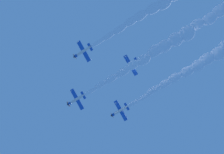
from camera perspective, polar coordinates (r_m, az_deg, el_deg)
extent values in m
ellipsoid|color=silver|center=(94.94, -7.41, -4.64)|extent=(6.27, 1.44, 1.24)
cylinder|color=#194CB2|center=(95.73, -8.84, -5.48)|extent=(0.88, 1.27, 1.25)
cone|color=black|center=(95.91, -9.15, -5.66)|extent=(0.68, 0.61, 0.59)
cylinder|color=#3F3F47|center=(95.86, -9.08, -5.62)|extent=(0.09, 2.75, 2.75)
cube|color=#194CB2|center=(94.76, -7.31, -4.63)|extent=(1.52, 7.61, 2.64)
ellipsoid|color=silver|center=(93.01, -8.63, -2.97)|extent=(0.86, 0.31, 0.29)
ellipsoid|color=silver|center=(96.63, -6.03, -6.23)|extent=(0.86, 0.31, 0.29)
cube|color=#194CB2|center=(94.30, -6.02, -3.81)|extent=(0.92, 2.74, 0.99)
cube|color=silver|center=(94.69, -6.01, -3.64)|extent=(1.05, 0.46, 1.03)
ellipsoid|color=#1E232D|center=(95.34, -7.56, -4.60)|extent=(1.44, 0.85, 0.79)
ellipsoid|color=silver|center=(91.71, -6.04, 5.35)|extent=(6.27, 1.48, 1.27)
cylinder|color=#194CB2|center=(92.17, -7.54, 4.41)|extent=(0.89, 1.31, 1.29)
cone|color=black|center=(92.28, -7.86, 4.21)|extent=(0.68, 0.63, 0.61)
cylinder|color=#3F3F47|center=(92.26, -7.78, 4.25)|extent=(0.11, 2.83, 2.83)
cube|color=#194CB2|center=(91.55, -5.93, 5.37)|extent=(1.52, 7.46, 3.08)
ellipsoid|color=silver|center=(90.04, -7.26, 7.20)|extent=(0.86, 0.32, 0.30)
ellipsoid|color=silver|center=(93.19, -4.65, 3.59)|extent=(0.86, 0.32, 0.30)
cube|color=#194CB2|center=(91.40, -4.59, 6.26)|extent=(0.92, 2.69, 1.14)
cube|color=silver|center=(91.82, -4.59, 6.40)|extent=(1.06, 0.52, 1.01)
ellipsoid|color=#1E232D|center=(92.11, -6.21, 5.35)|extent=(1.44, 0.88, 0.81)
ellipsoid|color=silver|center=(97.70, 1.71, -7.02)|extent=(6.30, 1.55, 1.46)
cylinder|color=#194CB2|center=(98.05, 0.26, -7.87)|extent=(0.92, 1.31, 1.30)
cone|color=black|center=(98.14, -0.05, -8.05)|extent=(0.69, 0.63, 0.63)
cylinder|color=#3F3F47|center=(98.12, 0.02, -8.00)|extent=(0.18, 2.80, 2.81)
cube|color=#194CB2|center=(97.56, 1.83, -7.01)|extent=(1.52, 7.52, 3.00)
ellipsoid|color=silver|center=(95.23, 0.75, -5.50)|extent=(0.87, 0.33, 0.32)
ellipsoid|color=silver|center=(99.98, 2.86, -8.45)|extent=(0.87, 0.33, 0.32)
cube|color=#194CB2|center=(97.48, 3.09, -6.18)|extent=(0.92, 2.72, 1.13)
cube|color=silver|center=(97.84, 3.05, -6.01)|extent=(1.09, 0.52, 1.05)
ellipsoid|color=#1E232D|center=(98.04, 1.51, -6.97)|extent=(1.46, 0.89, 0.85)
ellipsoid|color=silver|center=(94.63, 3.79, 2.45)|extent=(6.29, 1.50, 1.39)
cylinder|color=#194CB2|center=(94.67, 2.30, 1.55)|extent=(0.91, 1.28, 1.27)
cone|color=black|center=(94.69, 1.98, 1.36)|extent=(0.69, 0.61, 0.61)
cylinder|color=#3F3F47|center=(94.68, 2.05, 1.40)|extent=(0.16, 2.74, 2.75)
cube|color=#194CB2|center=(94.49, 3.91, 2.47)|extent=(1.53, 7.63, 2.65)
ellipsoid|color=silver|center=(92.71, 2.82, 4.28)|extent=(0.86, 0.32, 0.31)
ellipsoid|color=silver|center=(96.39, 4.96, 0.72)|extent=(0.86, 0.32, 0.31)
cube|color=#194CB2|center=(94.71, 5.21, 3.31)|extent=(0.92, 2.75, 1.00)
cube|color=silver|center=(95.13, 5.16, 3.44)|extent=(1.08, 0.47, 1.05)
ellipsoid|color=#1E232D|center=(94.97, 3.58, 2.45)|extent=(1.46, 0.87, 0.82)
ellipsoid|color=white|center=(93.83, -4.55, -3.01)|extent=(5.53, 1.61, 1.64)
ellipsoid|color=white|center=(93.23, -2.35, -1.55)|extent=(5.55, 2.01, 2.03)
ellipsoid|color=white|center=(92.96, -0.21, -0.37)|extent=(5.57, 2.40, 2.42)
ellipsoid|color=white|center=(92.37, 2.31, 1.09)|extent=(5.59, 2.79, 2.82)
ellipsoid|color=white|center=(92.32, 4.23, 2.45)|extent=(5.62, 3.19, 3.21)
ellipsoid|color=white|center=(92.84, 6.56, 3.59)|extent=(5.64, 3.58, 3.60)
ellipsoid|color=white|center=(92.71, 8.90, 5.42)|extent=(5.66, 3.97, 3.99)
ellipsoid|color=white|center=(93.21, 10.78, 6.34)|extent=(5.68, 4.37, 4.39)
ellipsoid|color=white|center=(94.01, 13.13, 7.65)|extent=(5.71, 4.76, 4.78)
ellipsoid|color=white|center=(94.91, 15.37, 8.77)|extent=(5.73, 5.15, 5.17)
ellipsoid|color=white|center=(91.15, -2.97, 7.24)|extent=(5.53, 1.61, 1.64)
ellipsoid|color=white|center=(91.20, -0.63, 8.69)|extent=(5.55, 2.01, 2.03)
ellipsoid|color=white|center=(91.01, 1.56, 9.98)|extent=(5.57, 2.40, 2.42)
ellipsoid|color=white|center=(91.36, 3.92, 11.55)|extent=(5.59, 2.79, 2.82)
ellipsoid|color=white|center=(91.90, 5.88, 12.64)|extent=(5.62, 3.19, 3.21)
ellipsoid|color=white|center=(92.32, 8.55, 14.00)|extent=(5.64, 3.58, 3.60)
ellipsoid|color=white|center=(93.27, 10.67, 14.84)|extent=(5.66, 3.97, 3.99)
ellipsoid|color=white|center=(97.11, 4.55, -5.38)|extent=(5.53, 1.61, 1.64)
ellipsoid|color=white|center=(97.16, 6.93, -4.04)|extent=(5.55, 2.01, 2.03)
ellipsoid|color=white|center=(97.17, 8.66, -2.68)|extent=(5.57, 2.40, 2.42)
ellipsoid|color=white|center=(97.24, 10.94, -1.40)|extent=(5.59, 2.79, 2.82)
ellipsoid|color=white|center=(97.55, 12.89, -0.17)|extent=(5.62, 3.19, 3.21)
ellipsoid|color=white|center=(98.53, 15.35, 1.13)|extent=(5.64, 3.58, 3.60)
ellipsoid|color=white|center=(99.16, 17.42, 2.29)|extent=(5.66, 3.97, 3.99)
ellipsoid|color=white|center=(100.13, 19.15, 3.53)|extent=(5.68, 4.37, 4.39)
ellipsoid|color=white|center=(101.22, 21.22, 4.57)|extent=(5.71, 4.76, 4.78)
ellipsoid|color=white|center=(94.98, 6.66, 4.09)|extent=(5.53, 1.61, 1.64)
ellipsoid|color=white|center=(95.22, 8.90, 5.62)|extent=(5.55, 2.01, 2.03)
ellipsoid|color=white|center=(95.75, 11.15, 6.77)|extent=(5.57, 2.40, 2.42)
ellipsoid|color=white|center=(96.29, 13.13, 7.89)|extent=(5.59, 2.79, 2.82)
ellipsoid|color=white|center=(97.30, 15.09, 9.21)|extent=(5.62, 3.19, 3.21)
ellipsoid|color=white|center=(98.18, 17.23, 10.39)|extent=(5.64, 3.58, 3.60)
ellipsoid|color=white|center=(99.78, 19.71, 11.39)|extent=(5.66, 3.97, 3.99)
ellipsoid|color=white|center=(101.15, 21.63, 12.75)|extent=(5.68, 4.37, 4.39)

